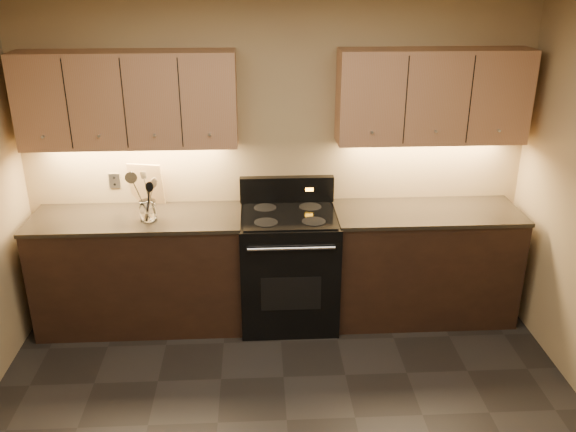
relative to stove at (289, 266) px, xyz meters
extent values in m
cube|color=tan|center=(-0.08, 0.32, 0.82)|extent=(4.00, 0.04, 2.60)
cube|color=black|center=(-1.18, 0.02, -0.03)|extent=(1.60, 0.60, 0.90)
cube|color=#312A1F|center=(-1.18, 0.02, 0.44)|extent=(1.62, 0.62, 0.03)
cube|color=black|center=(1.10, 0.02, -0.03)|extent=(1.44, 0.60, 0.90)
cube|color=#312A1F|center=(1.10, 0.02, 0.44)|extent=(1.46, 0.62, 0.03)
cube|color=black|center=(0.00, -0.01, -0.02)|extent=(0.76, 0.65, 0.92)
cube|color=black|center=(0.00, -0.01, 0.45)|extent=(0.70, 0.60, 0.01)
cube|color=black|center=(0.00, 0.28, 0.55)|extent=(0.76, 0.07, 0.22)
cube|color=orange|center=(0.18, 0.24, 0.56)|extent=(0.06, 0.00, 0.03)
cylinder|color=silver|center=(0.00, -0.35, 0.32)|extent=(0.65, 0.02, 0.02)
cube|color=black|center=(0.00, -0.33, -0.07)|extent=(0.46, 0.00, 0.28)
cylinder|color=black|center=(-0.18, -0.16, 0.45)|extent=(0.18, 0.18, 0.00)
cylinder|color=black|center=(0.18, -0.16, 0.45)|extent=(0.18, 0.18, 0.00)
cylinder|color=black|center=(-0.18, 0.14, 0.45)|extent=(0.18, 0.18, 0.00)
cylinder|color=black|center=(0.18, 0.14, 0.45)|extent=(0.18, 0.18, 0.00)
cube|color=#A57552|center=(-1.18, 0.17, 1.32)|extent=(1.60, 0.30, 0.70)
cube|color=#A57552|center=(1.10, 0.17, 1.32)|extent=(1.44, 0.30, 0.70)
cube|color=#B2B5BA|center=(-1.38, 0.31, 0.64)|extent=(0.08, 0.01, 0.12)
cylinder|color=white|center=(-1.07, -0.06, 0.53)|extent=(0.15, 0.15, 0.15)
cylinder|color=white|center=(-1.07, -0.06, 0.46)|extent=(0.12, 0.12, 0.02)
cube|color=tan|center=(-1.12, 0.28, 0.62)|extent=(0.28, 0.13, 0.35)
camera|label=1|loc=(-0.24, -4.36, 2.25)|focal=38.00mm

